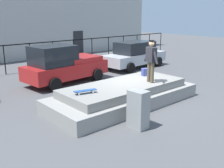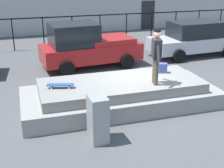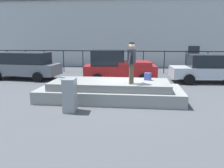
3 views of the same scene
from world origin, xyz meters
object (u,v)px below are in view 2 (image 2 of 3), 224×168
skateboard (60,85)px  car_red_pickup_mid (87,46)px  skateboarder (156,53)px  car_silver_sedan_far (195,38)px  utility_box (98,119)px  backpack (163,68)px

skateboard → car_red_pickup_mid: bearing=67.7°
skateboarder → car_silver_sedan_far: (4.58, 5.30, -0.93)m
skateboard → utility_box: utility_box is taller
skateboard → backpack: bearing=7.0°
skateboard → backpack: backpack is taller
skateboard → utility_box: size_ratio=0.67×
backpack → car_silver_sedan_far: bearing=67.2°
skateboarder → utility_box: bearing=-147.1°
car_red_pickup_mid → utility_box: car_red_pickup_mid is taller
skateboard → car_red_pickup_mid: 4.81m
backpack → utility_box: utility_box is taller
utility_box → car_silver_sedan_far: bearing=42.1°
car_red_pickup_mid → car_silver_sedan_far: car_red_pickup_mid is taller
backpack → car_silver_sedan_far: size_ratio=0.07×
skateboarder → car_red_pickup_mid: (-1.04, 4.92, -0.84)m
backpack → skateboard: bearing=-154.3°
backpack → car_red_pickup_mid: (-1.75, 4.01, -0.03)m
backpack → utility_box: bearing=-122.5°
car_red_pickup_mid → skateboard: bearing=-112.3°
car_red_pickup_mid → utility_box: size_ratio=3.69×
skateboarder → skateboard: skateboarder is taller
skateboard → car_silver_sedan_far: 8.88m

